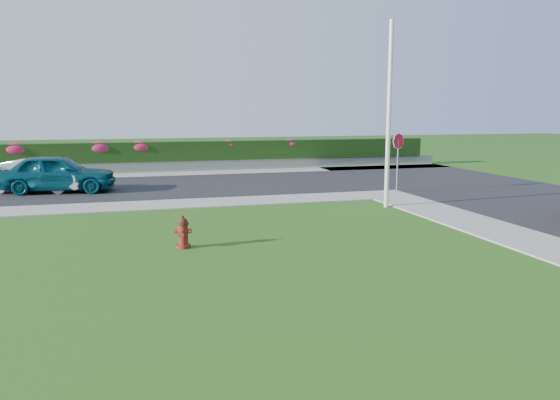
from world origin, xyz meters
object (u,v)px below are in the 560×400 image
object	(u,v)px
sedan_teal	(57,173)
stop_sign	(398,149)
sedan_silver	(36,176)
fire_hydrant	(183,233)
utility_pole	(389,116)

from	to	relation	value
sedan_teal	stop_sign	xyz separation A→B (m)	(13.75, -4.00, 1.04)
sedan_silver	stop_sign	bearing A→B (deg)	-89.31
sedan_teal	stop_sign	size ratio (longest dim) A/B	1.85
fire_hydrant	sedan_teal	bearing A→B (deg)	132.38
fire_hydrant	sedan_teal	world-z (taller)	sedan_teal
sedan_teal	sedan_silver	world-z (taller)	sedan_teal
fire_hydrant	sedan_silver	distance (m)	12.31
fire_hydrant	sedan_teal	xyz separation A→B (m)	(-4.15, 10.94, 0.45)
sedan_teal	utility_pole	world-z (taller)	utility_pole
sedan_silver	utility_pole	world-z (taller)	utility_pole
utility_pole	stop_sign	distance (m)	3.73
sedan_teal	stop_sign	world-z (taller)	stop_sign
utility_pole	stop_sign	size ratio (longest dim) A/B	2.57
sedan_silver	stop_sign	xyz separation A→B (m)	(14.63, -4.29, 1.16)
fire_hydrant	sedan_silver	xyz separation A→B (m)	(-5.02, 11.23, 0.33)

